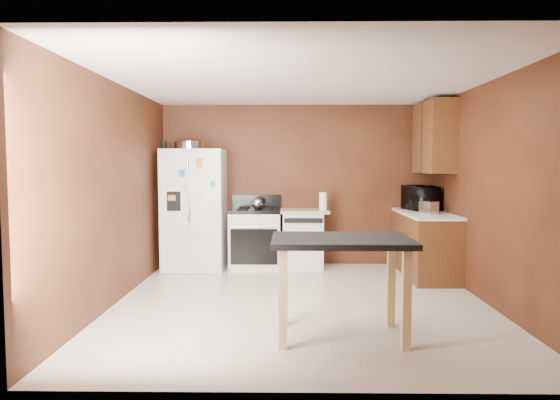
{
  "coord_description": "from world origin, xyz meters",
  "views": [
    {
      "loc": [
        -0.16,
        -5.58,
        1.56
      ],
      "look_at": [
        -0.25,
        0.85,
        1.11
      ],
      "focal_mm": 32.0,
      "sensor_mm": 36.0,
      "label": 1
    }
  ],
  "objects_px": {
    "kettle": "(257,204)",
    "toaster": "(429,208)",
    "roasting_pan": "(190,146)",
    "refrigerator": "(195,209)",
    "island": "(341,253)",
    "paper_towel": "(323,202)",
    "green_canister": "(325,206)",
    "dishwasher": "(303,238)",
    "microwave": "(420,199)",
    "gas_range": "(255,238)",
    "pen_cup": "(164,145)"
  },
  "relations": [
    {
      "from": "gas_range",
      "to": "dishwasher",
      "type": "relative_size",
      "value": 1.24
    },
    {
      "from": "paper_towel",
      "to": "green_canister",
      "type": "xyz_separation_m",
      "value": [
        0.05,
        0.2,
        -0.08
      ]
    },
    {
      "from": "kettle",
      "to": "paper_towel",
      "type": "relative_size",
      "value": 0.65
    },
    {
      "from": "roasting_pan",
      "to": "kettle",
      "type": "height_order",
      "value": "roasting_pan"
    },
    {
      "from": "pen_cup",
      "to": "microwave",
      "type": "relative_size",
      "value": 0.2
    },
    {
      "from": "roasting_pan",
      "to": "refrigerator",
      "type": "relative_size",
      "value": 0.25
    },
    {
      "from": "kettle",
      "to": "toaster",
      "type": "relative_size",
      "value": 0.73
    },
    {
      "from": "roasting_pan",
      "to": "green_canister",
      "type": "bearing_deg",
      "value": 4.37
    },
    {
      "from": "kettle",
      "to": "dishwasher",
      "type": "height_order",
      "value": "kettle"
    },
    {
      "from": "toaster",
      "to": "paper_towel",
      "type": "bearing_deg",
      "value": 133.35
    },
    {
      "from": "microwave",
      "to": "gas_range",
      "type": "height_order",
      "value": "microwave"
    },
    {
      "from": "pen_cup",
      "to": "kettle",
      "type": "distance_m",
      "value": 1.63
    },
    {
      "from": "kettle",
      "to": "roasting_pan",
      "type": "bearing_deg",
      "value": -179.08
    },
    {
      "from": "microwave",
      "to": "kettle",
      "type": "bearing_deg",
      "value": 73.39
    },
    {
      "from": "toaster",
      "to": "dishwasher",
      "type": "xyz_separation_m",
      "value": [
        -1.69,
        0.74,
        -0.53
      ]
    },
    {
      "from": "paper_towel",
      "to": "refrigerator",
      "type": "bearing_deg",
      "value": 178.01
    },
    {
      "from": "microwave",
      "to": "gas_range",
      "type": "bearing_deg",
      "value": 71.94
    },
    {
      "from": "green_canister",
      "to": "dishwasher",
      "type": "distance_m",
      "value": 0.6
    },
    {
      "from": "green_canister",
      "to": "gas_range",
      "type": "xyz_separation_m",
      "value": [
        -1.06,
        -0.08,
        -0.49
      ]
    },
    {
      "from": "kettle",
      "to": "green_canister",
      "type": "distance_m",
      "value": 1.04
    },
    {
      "from": "pen_cup",
      "to": "green_canister",
      "type": "distance_m",
      "value": 2.58
    },
    {
      "from": "pen_cup",
      "to": "refrigerator",
      "type": "xyz_separation_m",
      "value": [
        0.43,
        0.06,
        -0.96
      ]
    },
    {
      "from": "refrigerator",
      "to": "dishwasher",
      "type": "distance_m",
      "value": 1.69
    },
    {
      "from": "pen_cup",
      "to": "green_canister",
      "type": "height_order",
      "value": "pen_cup"
    },
    {
      "from": "pen_cup",
      "to": "microwave",
      "type": "bearing_deg",
      "value": -0.38
    },
    {
      "from": "toaster",
      "to": "dishwasher",
      "type": "relative_size",
      "value": 0.27
    },
    {
      "from": "microwave",
      "to": "refrigerator",
      "type": "height_order",
      "value": "refrigerator"
    },
    {
      "from": "microwave",
      "to": "island",
      "type": "bearing_deg",
      "value": 138.28
    },
    {
      "from": "microwave",
      "to": "green_canister",
      "type": "bearing_deg",
      "value": 66.29
    },
    {
      "from": "gas_range",
      "to": "dishwasher",
      "type": "xyz_separation_m",
      "value": [
        0.72,
        0.02,
        -0.01
      ]
    },
    {
      "from": "pen_cup",
      "to": "dishwasher",
      "type": "relative_size",
      "value": 0.14
    },
    {
      "from": "toaster",
      "to": "island",
      "type": "height_order",
      "value": "toaster"
    },
    {
      "from": "green_canister",
      "to": "toaster",
      "type": "relative_size",
      "value": 0.48
    },
    {
      "from": "paper_towel",
      "to": "dishwasher",
      "type": "height_order",
      "value": "paper_towel"
    },
    {
      "from": "roasting_pan",
      "to": "toaster",
      "type": "relative_size",
      "value": 1.87
    },
    {
      "from": "microwave",
      "to": "island",
      "type": "relative_size",
      "value": 0.47
    },
    {
      "from": "pen_cup",
      "to": "island",
      "type": "relative_size",
      "value": 0.1
    },
    {
      "from": "roasting_pan",
      "to": "island",
      "type": "relative_size",
      "value": 0.36
    },
    {
      "from": "green_canister",
      "to": "microwave",
      "type": "distance_m",
      "value": 1.4
    },
    {
      "from": "pen_cup",
      "to": "dishwasher",
      "type": "distance_m",
      "value": 2.5
    },
    {
      "from": "green_canister",
      "to": "toaster",
      "type": "bearing_deg",
      "value": -30.38
    },
    {
      "from": "roasting_pan",
      "to": "gas_range",
      "type": "distance_m",
      "value": 1.7
    },
    {
      "from": "dishwasher",
      "to": "gas_range",
      "type": "bearing_deg",
      "value": -178.06
    },
    {
      "from": "microwave",
      "to": "dishwasher",
      "type": "height_order",
      "value": "microwave"
    },
    {
      "from": "kettle",
      "to": "toaster",
      "type": "bearing_deg",
      "value": -15.3
    },
    {
      "from": "gas_range",
      "to": "dishwasher",
      "type": "height_order",
      "value": "gas_range"
    },
    {
      "from": "roasting_pan",
      "to": "gas_range",
      "type": "xyz_separation_m",
      "value": [
        0.97,
        0.08,
        -1.39
      ]
    },
    {
      "from": "microwave",
      "to": "refrigerator",
      "type": "distance_m",
      "value": 3.36
    },
    {
      "from": "pen_cup",
      "to": "microwave",
      "type": "distance_m",
      "value": 3.87
    },
    {
      "from": "roasting_pan",
      "to": "dishwasher",
      "type": "distance_m",
      "value": 2.2
    }
  ]
}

